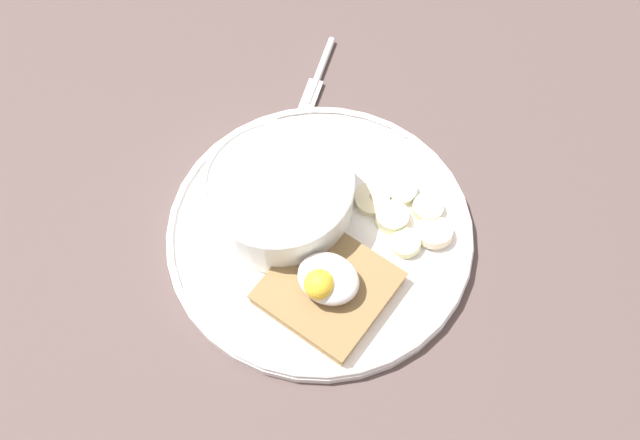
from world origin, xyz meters
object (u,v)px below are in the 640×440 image
at_px(oatmeal_bowl, 282,191).
at_px(poached_egg, 326,280).
at_px(toast_slice, 328,288).
at_px(banana_slice_front, 392,217).
at_px(banana_slice_left, 372,199).
at_px(banana_slice_inner, 434,233).
at_px(knife, 316,83).
at_px(banana_slice_outer, 401,190).
at_px(banana_slice_right, 428,208).
at_px(banana_slice_back, 405,243).

distance_m(oatmeal_bowl, poached_egg, 0.10).
relative_size(oatmeal_bowl, toast_slice, 1.25).
distance_m(toast_slice, banana_slice_front, 0.10).
relative_size(toast_slice, banana_slice_front, 2.96).
relative_size(banana_slice_left, banana_slice_inner, 0.95).
height_order(oatmeal_bowl, toast_slice, oatmeal_bowl).
bearing_deg(toast_slice, knife, -56.21).
relative_size(oatmeal_bowl, poached_egg, 2.49).
distance_m(toast_slice, banana_slice_outer, 0.13).
xyz_separation_m(banana_slice_inner, knife, (0.20, -0.11, -0.01)).
relative_size(toast_slice, poached_egg, 1.99).
bearing_deg(banana_slice_right, poached_egg, 72.52).
bearing_deg(knife, poached_egg, 123.36).
xyz_separation_m(banana_slice_left, banana_slice_back, (-0.05, 0.03, -0.00)).
bearing_deg(banana_slice_inner, oatmeal_bowl, 18.28).
bearing_deg(knife, banana_slice_right, 154.41).
distance_m(banana_slice_left, banana_slice_right, 0.05).
bearing_deg(banana_slice_left, banana_slice_front, 163.30).
bearing_deg(banana_slice_inner, banana_slice_right, -50.60).
xyz_separation_m(poached_egg, banana_slice_front, (-0.01, -0.10, -0.02)).
bearing_deg(toast_slice, banana_slice_right, -107.63).
bearing_deg(oatmeal_bowl, banana_slice_front, -157.70).
relative_size(oatmeal_bowl, banana_slice_outer, 3.29).
height_order(banana_slice_right, banana_slice_outer, banana_slice_outer).
bearing_deg(banana_slice_front, banana_slice_outer, -78.19).
distance_m(banana_slice_left, knife, 0.17).
bearing_deg(banana_slice_left, toast_slice, 96.51).
bearing_deg(banana_slice_right, oatmeal_bowl, 28.89).
distance_m(banana_slice_front, banana_slice_right, 0.04).
distance_m(banana_slice_front, banana_slice_back, 0.03).
bearing_deg(banana_slice_left, knife, -39.45).
bearing_deg(banana_slice_back, poached_egg, 64.23).
height_order(banana_slice_inner, knife, banana_slice_inner).
bearing_deg(oatmeal_bowl, banana_slice_right, -151.11).
relative_size(banana_slice_left, banana_slice_right, 1.13).
distance_m(toast_slice, knife, 0.25).
relative_size(banana_slice_front, knife, 0.29).
xyz_separation_m(oatmeal_bowl, banana_slice_front, (-0.10, -0.04, -0.02)).
xyz_separation_m(oatmeal_bowl, banana_slice_inner, (-0.14, -0.05, -0.02)).
distance_m(banana_slice_front, knife, 0.19).
bearing_deg(knife, banana_slice_outer, 151.09).
xyz_separation_m(poached_egg, banana_slice_left, (0.01, -0.11, -0.02)).
relative_size(toast_slice, banana_slice_inner, 2.27).
distance_m(toast_slice, banana_slice_left, 0.10).
distance_m(banana_slice_back, banana_slice_outer, 0.06).
bearing_deg(banana_slice_inner, banana_slice_front, 8.22).
bearing_deg(banana_slice_back, toast_slice, 63.75).
relative_size(poached_egg, banana_slice_front, 1.49).
bearing_deg(poached_egg, banana_slice_right, -107.48).
distance_m(banana_slice_right, knife, 0.20).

